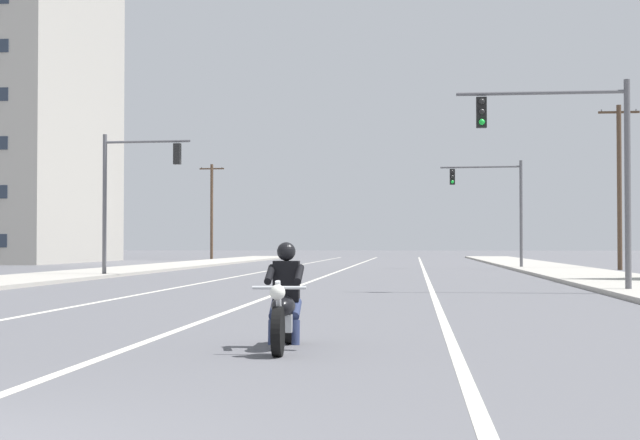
# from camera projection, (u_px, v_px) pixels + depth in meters

# --- Properties ---
(lane_stripe_center) EXTENTS (0.16, 100.00, 0.01)m
(lane_stripe_center) POSITION_uv_depth(u_px,v_px,m) (341.00, 271.00, 51.09)
(lane_stripe_center) COLOR beige
(lane_stripe_center) RESTS_ON ground
(lane_stripe_left) EXTENTS (0.16, 100.00, 0.01)m
(lane_stripe_left) POSITION_uv_depth(u_px,v_px,m) (270.00, 270.00, 51.46)
(lane_stripe_left) COLOR beige
(lane_stripe_left) RESTS_ON ground
(lane_stripe_right) EXTENTS (0.16, 100.00, 0.01)m
(lane_stripe_right) POSITION_uv_depth(u_px,v_px,m) (424.00, 271.00, 50.65)
(lane_stripe_right) COLOR beige
(lane_stripe_right) RESTS_ON ground
(sidewalk_kerb_right) EXTENTS (4.40, 110.00, 0.14)m
(sidewalk_kerb_right) POSITION_uv_depth(u_px,v_px,m) (575.00, 273.00, 44.99)
(sidewalk_kerb_right) COLOR #ADA89E
(sidewalk_kerb_right) RESTS_ON ground
(sidewalk_kerb_left) EXTENTS (4.40, 110.00, 0.14)m
(sidewalk_kerb_left) POSITION_uv_depth(u_px,v_px,m) (112.00, 271.00, 47.19)
(sidewalk_kerb_left) COLOR #ADA89E
(sidewalk_kerb_left) RESTS_ON ground
(motorcycle_with_rider) EXTENTS (0.70, 2.19, 1.46)m
(motorcycle_with_rider) POSITION_uv_depth(u_px,v_px,m) (285.00, 306.00, 12.98)
(motorcycle_with_rider) COLOR black
(motorcycle_with_rider) RESTS_ON ground
(traffic_signal_near_right) EXTENTS (4.99, 0.37, 6.20)m
(traffic_signal_near_right) POSITION_uv_depth(u_px,v_px,m) (577.00, 152.00, 27.70)
(traffic_signal_near_right) COLOR #56565B
(traffic_signal_near_right) RESTS_ON ground
(traffic_signal_near_left) EXTENTS (3.93, 0.43, 6.20)m
(traffic_signal_near_left) POSITION_uv_depth(u_px,v_px,m) (129.00, 184.00, 41.26)
(traffic_signal_near_left) COLOR #56565B
(traffic_signal_near_left) RESTS_ON ground
(traffic_signal_mid_right) EXTENTS (4.65, 0.47, 6.20)m
(traffic_signal_mid_right) POSITION_uv_depth(u_px,v_px,m) (498.00, 198.00, 54.54)
(traffic_signal_mid_right) COLOR #56565B
(traffic_signal_mid_right) RESTS_ON ground
(utility_pole_right_far) EXTENTS (2.21, 0.26, 9.08)m
(utility_pole_right_far) POSITION_uv_depth(u_px,v_px,m) (619.00, 183.00, 52.33)
(utility_pole_right_far) COLOR #4C3828
(utility_pole_right_far) RESTS_ON ground
(utility_pole_left_far) EXTENTS (2.22, 0.26, 8.58)m
(utility_pole_left_far) POSITION_uv_depth(u_px,v_px,m) (212.00, 210.00, 85.48)
(utility_pole_left_far) COLOR #4C3828
(utility_pole_left_far) RESTS_ON ground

